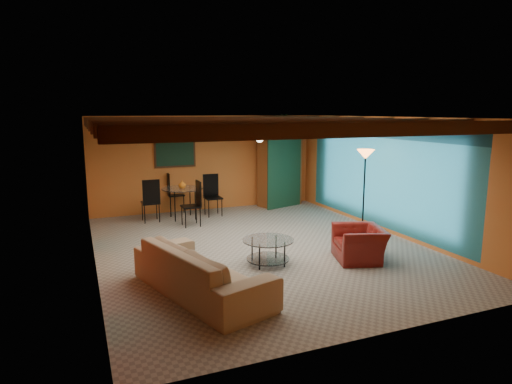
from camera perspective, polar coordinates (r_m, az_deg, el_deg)
name	(u,v)px	position (r m, az deg, el deg)	size (l,w,h in m)	color
room	(258,134)	(9.06, 0.21, 7.46)	(6.52, 8.01, 2.71)	gray
sofa	(201,270)	(7.04, -7.06, -9.95)	(2.66, 1.04, 0.78)	#9B8064
armchair	(359,244)	(8.75, 13.17, -6.50)	(0.99, 0.87, 0.64)	maroon
coffee_table	(268,252)	(8.32, 1.56, -7.69)	(0.96, 0.96, 0.49)	silver
dining_table	(183,197)	(11.88, -9.45, -0.70)	(2.19, 2.19, 1.14)	silver
armoire	(280,169)	(13.33, 3.09, 3.01)	(1.27, 0.62, 2.23)	brown
floor_lamp	(364,192)	(10.50, 13.74, 0.02)	(0.40, 0.40, 1.98)	black
ceiling_fan	(260,135)	(8.96, 0.49, 7.42)	(1.50, 1.50, 0.44)	#472614
painting	(175,154)	(12.53, -10.39, 4.84)	(1.05, 0.03, 0.65)	black
potted_plant	(280,123)	(13.23, 3.15, 8.93)	(0.47, 0.41, 0.52)	#26661E
vase	(182,172)	(11.77, -9.54, 2.51)	(0.20, 0.20, 0.21)	orange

